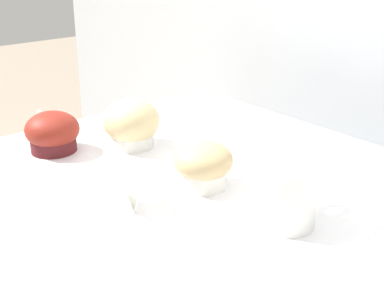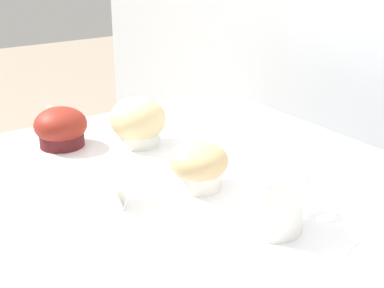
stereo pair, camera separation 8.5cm
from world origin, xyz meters
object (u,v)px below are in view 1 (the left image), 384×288
object	(u,v)px
muffin_back_left	(53,133)
coffee_cup	(287,194)
muffin_front_left	(203,164)
muffin_front_center	(132,124)

from	to	relation	value
muffin_back_left	coffee_cup	xyz separation A→B (m)	(0.45, 0.12, 0.01)
muffin_back_left	muffin_front_left	xyz separation A→B (m)	(0.29, 0.11, 0.00)
muffin_back_left	muffin_front_left	distance (m)	0.31
muffin_front_left	coffee_cup	world-z (taller)	coffee_cup
muffin_front_left	coffee_cup	size ratio (longest dim) A/B	0.76
muffin_front_center	muffin_back_left	size ratio (longest dim) A/B	1.07
muffin_front_center	muffin_front_left	distance (m)	0.22
muffin_front_left	muffin_front_center	bearing A→B (deg)	176.83
muffin_front_left	muffin_back_left	bearing A→B (deg)	-158.76
muffin_front_center	muffin_front_left	xyz separation A→B (m)	(0.22, -0.01, -0.01)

